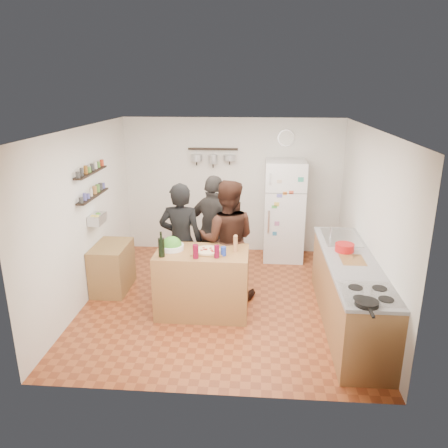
# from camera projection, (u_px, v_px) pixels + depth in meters

# --- Properties ---
(room_shell) EXTENTS (4.20, 4.20, 4.20)m
(room_shell) POSITION_uv_depth(u_px,v_px,m) (226.00, 212.00, 6.49)
(room_shell) COLOR brown
(room_shell) RESTS_ON ground
(prep_island) EXTENTS (1.25, 0.72, 0.91)m
(prep_island) POSITION_uv_depth(u_px,v_px,m) (202.00, 282.00, 6.01)
(prep_island) COLOR #986638
(prep_island) RESTS_ON floor
(pizza_board) EXTENTS (0.42, 0.34, 0.02)m
(pizza_board) POSITION_uv_depth(u_px,v_px,m) (208.00, 252.00, 5.84)
(pizza_board) COLOR brown
(pizza_board) RESTS_ON prep_island
(pizza) EXTENTS (0.34, 0.34, 0.02)m
(pizza) POSITION_uv_depth(u_px,v_px,m) (208.00, 250.00, 5.84)
(pizza) COLOR beige
(pizza) RESTS_ON pizza_board
(salad_bowl) EXTENTS (0.33, 0.33, 0.07)m
(salad_bowl) POSITION_uv_depth(u_px,v_px,m) (172.00, 247.00, 5.94)
(salad_bowl) COLOR silver
(salad_bowl) RESTS_ON prep_island
(wine_bottle) EXTENTS (0.08, 0.08, 0.25)m
(wine_bottle) POSITION_uv_depth(u_px,v_px,m) (161.00, 248.00, 5.66)
(wine_bottle) COLOR black
(wine_bottle) RESTS_ON prep_island
(wine_glass_near) EXTENTS (0.08, 0.08, 0.18)m
(wine_glass_near) POSITION_uv_depth(u_px,v_px,m) (196.00, 252.00, 5.62)
(wine_glass_near) COLOR maroon
(wine_glass_near) RESTS_ON prep_island
(wine_glass_far) EXTENTS (0.07, 0.07, 0.17)m
(wine_glass_far) POSITION_uv_depth(u_px,v_px,m) (217.00, 252.00, 5.64)
(wine_glass_far) COLOR #5C0722
(wine_glass_far) RESTS_ON prep_island
(pepper_mill) EXTENTS (0.06, 0.06, 0.19)m
(pepper_mill) POSITION_uv_depth(u_px,v_px,m) (236.00, 245.00, 5.86)
(pepper_mill) COLOR #A87146
(pepper_mill) RESTS_ON prep_island
(salt_canister) EXTENTS (0.07, 0.07, 0.12)m
(salt_canister) POSITION_uv_depth(u_px,v_px,m) (223.00, 251.00, 5.72)
(salt_canister) COLOR navy
(salt_canister) RESTS_ON prep_island
(person_left) EXTENTS (0.64, 0.43, 1.74)m
(person_left) POSITION_uv_depth(u_px,v_px,m) (181.00, 241.00, 6.38)
(person_left) COLOR black
(person_left) RESTS_ON floor
(person_center) EXTENTS (0.87, 0.69, 1.78)m
(person_center) POSITION_uv_depth(u_px,v_px,m) (227.00, 240.00, 6.37)
(person_center) COLOR black
(person_center) RESTS_ON floor
(person_back) EXTENTS (1.11, 0.86, 1.75)m
(person_back) POSITION_uv_depth(u_px,v_px,m) (214.00, 231.00, 6.80)
(person_back) COLOR #292624
(person_back) RESTS_ON floor
(counter_run) EXTENTS (0.63, 2.63, 0.90)m
(counter_run) POSITION_uv_depth(u_px,v_px,m) (349.00, 293.00, 5.71)
(counter_run) COLOR #9E7042
(counter_run) RESTS_ON floor
(stove_top) EXTENTS (0.60, 0.62, 0.02)m
(stove_top) POSITION_uv_depth(u_px,v_px,m) (370.00, 294.00, 4.67)
(stove_top) COLOR white
(stove_top) RESTS_ON counter_run
(skillet) EXTENTS (0.24, 0.24, 0.05)m
(skillet) POSITION_uv_depth(u_px,v_px,m) (367.00, 303.00, 4.42)
(skillet) COLOR black
(skillet) RESTS_ON stove_top
(sink) EXTENTS (0.50, 0.80, 0.03)m
(sink) POSITION_uv_depth(u_px,v_px,m) (341.00, 238.00, 6.38)
(sink) COLOR silver
(sink) RESTS_ON counter_run
(cutting_board) EXTENTS (0.30, 0.40, 0.02)m
(cutting_board) POSITION_uv_depth(u_px,v_px,m) (352.00, 260.00, 5.58)
(cutting_board) COLOR #9B6A38
(cutting_board) RESTS_ON counter_run
(red_bowl) EXTENTS (0.25, 0.25, 0.11)m
(red_bowl) POSITION_uv_depth(u_px,v_px,m) (345.00, 247.00, 5.84)
(red_bowl) COLOR red
(red_bowl) RESTS_ON counter_run
(fridge) EXTENTS (0.70, 0.68, 1.80)m
(fridge) POSITION_uv_depth(u_px,v_px,m) (284.00, 211.00, 7.82)
(fridge) COLOR white
(fridge) RESTS_ON floor
(wall_clock) EXTENTS (0.30, 0.03, 0.30)m
(wall_clock) POSITION_uv_depth(u_px,v_px,m) (286.00, 138.00, 7.75)
(wall_clock) COLOR silver
(wall_clock) RESTS_ON back_wall
(spice_shelf_lower) EXTENTS (0.12, 1.00, 0.02)m
(spice_shelf_lower) POSITION_uv_depth(u_px,v_px,m) (93.00, 196.00, 6.38)
(spice_shelf_lower) COLOR black
(spice_shelf_lower) RESTS_ON left_wall
(spice_shelf_upper) EXTENTS (0.12, 1.00, 0.02)m
(spice_shelf_upper) POSITION_uv_depth(u_px,v_px,m) (91.00, 172.00, 6.27)
(spice_shelf_upper) COLOR black
(spice_shelf_upper) RESTS_ON left_wall
(produce_basket) EXTENTS (0.18, 0.35, 0.14)m
(produce_basket) POSITION_uv_depth(u_px,v_px,m) (97.00, 219.00, 6.48)
(produce_basket) COLOR silver
(produce_basket) RESTS_ON left_wall
(side_table) EXTENTS (0.50, 0.80, 0.73)m
(side_table) POSITION_uv_depth(u_px,v_px,m) (112.00, 267.00, 6.73)
(side_table) COLOR olive
(side_table) RESTS_ON floor
(pot_rack) EXTENTS (0.90, 0.04, 0.04)m
(pot_rack) POSITION_uv_depth(u_px,v_px,m) (213.00, 149.00, 7.83)
(pot_rack) COLOR black
(pot_rack) RESTS_ON back_wall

